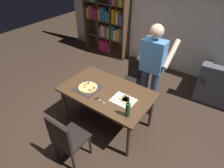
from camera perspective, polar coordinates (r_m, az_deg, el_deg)
name	(u,v)px	position (r m, az deg, el deg)	size (l,w,h in m)	color
ground_plane	(107,122)	(3.61, -1.41, -11.49)	(12.00, 12.00, 0.00)	#38281E
back_wall	(173,14)	(4.94, 17.84, 19.56)	(6.40, 0.10, 2.80)	silver
dining_table	(107,95)	(3.15, -1.59, -3.20)	(1.51, 0.91, 0.75)	#4C331E
chair_near_camera	(66,138)	(2.80, -13.64, -15.63)	(0.42, 0.42, 0.90)	black
chair_far_side	(134,77)	(3.89, 6.81, 2.13)	(0.42, 0.42, 0.90)	black
bookshelf	(107,20)	(5.65, -1.43, 18.70)	(1.40, 0.35, 1.95)	#513823
person_serving_pizza	(152,67)	(3.31, 12.04, 4.94)	(0.55, 0.54, 1.75)	#38476B
pepperoni_pizza_on_tray	(88,88)	(3.17, -7.32, -1.07)	(0.38, 0.38, 0.04)	#2D2D33
pizza_slices_on_towel	(124,100)	(2.92, 3.69, -4.74)	(0.36, 0.28, 0.03)	white
wine_bottle	(128,109)	(2.60, 4.83, -7.66)	(0.07, 0.07, 0.32)	#194723
kitchen_scissors	(99,99)	(2.93, -4.08, -4.70)	(0.20, 0.09, 0.01)	silver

